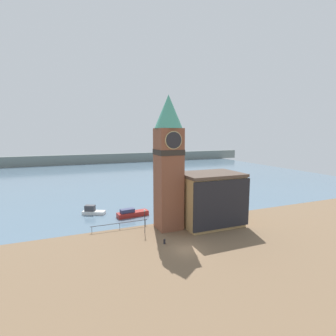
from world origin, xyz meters
TOP-DOWN VIEW (x-y plane):
  - ground_plane at (0.00, 0.00)m, footprint 160.00×160.00m
  - water at (0.00, 71.71)m, footprint 160.00×120.00m
  - far_shoreline at (0.00, 111.71)m, footprint 180.00×3.00m
  - pier_railing at (-7.05, 11.46)m, footprint 9.79×0.08m
  - clock_tower at (0.87, 8.82)m, footprint 4.64×4.64m
  - pier_building at (8.39, 7.60)m, footprint 10.68×7.85m
  - boat_near at (-3.42, 17.33)m, footprint 6.28×2.44m
  - boat_far at (-10.35, 21.81)m, footprint 4.67×3.49m
  - mooring_bollard_near at (-2.22, 2.96)m, footprint 0.32×0.32m
  - lamp_post at (-3.65, 8.02)m, footprint 0.32×0.32m

SIDE VIEW (x-z plane):
  - water at x=0.00m, z-range 0.00..0.00m
  - ground_plane at x=0.00m, z-range 0.00..0.00m
  - mooring_bollard_near at x=-2.22m, z-range 0.03..0.80m
  - boat_near at x=-3.42m, z-range -0.20..1.43m
  - boat_far at x=-10.35m, z-range -0.26..1.54m
  - pier_railing at x=-7.05m, z-range 0.40..1.49m
  - far_shoreline at x=0.00m, z-range 0.00..5.00m
  - lamp_post at x=-3.65m, z-range 0.79..4.78m
  - pier_building at x=8.39m, z-range 0.02..9.35m
  - clock_tower at x=0.87m, z-range 0.69..23.12m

